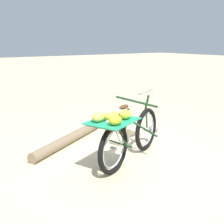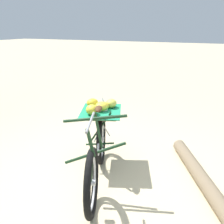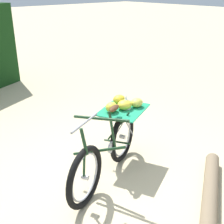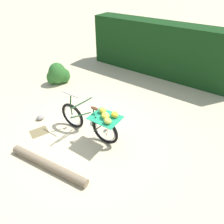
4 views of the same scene
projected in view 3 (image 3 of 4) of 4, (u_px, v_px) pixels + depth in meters
The scene contains 3 objects.
ground_plane at pixel (95, 175), 3.97m from camera, with size 60.00×60.00×0.00m, color beige.
bicycle at pixel (110, 141), 3.81m from camera, with size 1.00×1.75×1.03m.
fallen_log at pixel (210, 204), 3.31m from camera, with size 0.18×0.18×1.97m, color #7F6B51.
Camera 3 is at (2.61, -2.04, 2.35)m, focal length 47.55 mm.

